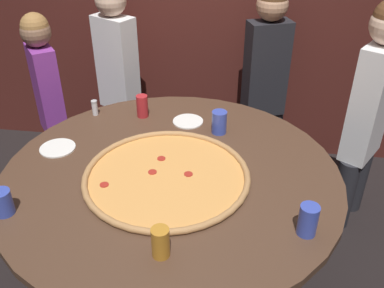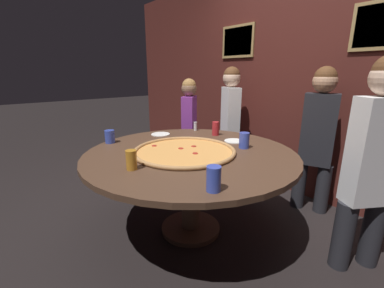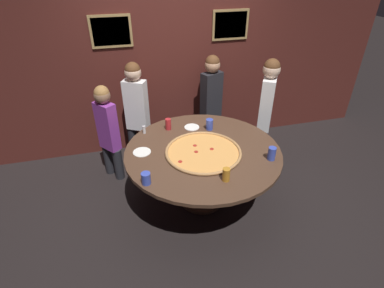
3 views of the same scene
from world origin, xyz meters
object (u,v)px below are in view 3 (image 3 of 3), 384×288
object	(u,v)px
dining_table	(203,158)
giant_pizza	(203,152)
white_plate_far_back	(142,152)
drink_cup_far_left	(168,124)
drink_cup_by_shaker	(226,175)
white_plate_left_side	(192,127)
drink_cup_near_left	(272,154)
diner_side_left	(137,107)
condiment_shaker	(144,130)
diner_side_right	(266,106)
diner_far_right	(108,128)
drink_cup_far_right	(209,124)
diner_centre_back	(211,98)
drink_cup_centre_back	(146,178)

from	to	relation	value
dining_table	giant_pizza	distance (m)	0.14
white_plate_far_back	drink_cup_far_left	bearing A→B (deg)	48.61
dining_table	drink_cup_by_shaker	distance (m)	0.59
giant_pizza	white_plate_left_side	size ratio (longest dim) A/B	4.52
drink_cup_near_left	white_plate_far_back	xyz separation A→B (m)	(-1.30, 0.48, -0.07)
white_plate_left_side	diner_side_left	xyz separation A→B (m)	(-0.62, 0.60, 0.07)
drink_cup_by_shaker	condiment_shaker	bearing A→B (deg)	120.44
white_plate_left_side	diner_side_right	distance (m)	1.09
diner_far_right	drink_cup_far_right	bearing A→B (deg)	-144.42
diner_side_right	drink_cup_far_left	bearing A→B (deg)	-54.09
condiment_shaker	drink_cup_far_right	bearing A→B (deg)	-7.95
diner_side_right	diner_centre_back	size ratio (longest dim) A/B	1.04
diner_side_left	giant_pizza	bearing A→B (deg)	144.98
drink_cup_far_left	diner_side_left	size ratio (longest dim) A/B	0.10
dining_table	drink_cup_far_right	size ratio (longest dim) A/B	12.75
drink_cup_centre_back	white_plate_far_back	world-z (taller)	drink_cup_centre_back
diner_far_right	diner_centre_back	bearing A→B (deg)	-112.86
drink_cup_far_left	drink_cup_centre_back	distance (m)	1.05
drink_cup_centre_back	drink_cup_by_shaker	world-z (taller)	drink_cup_by_shaker
white_plate_far_back	white_plate_left_side	world-z (taller)	same
drink_cup_near_left	diner_far_right	size ratio (longest dim) A/B	0.11
white_plate_far_back	diner_side_right	world-z (taller)	diner_side_right
diner_far_right	giant_pizza	bearing A→B (deg)	-167.99
drink_cup_by_shaker	diner_far_right	size ratio (longest dim) A/B	0.10
drink_cup_far_right	diner_side_right	xyz separation A→B (m)	(0.88, 0.24, 0.03)
white_plate_far_back	drink_cup_far_right	bearing A→B (deg)	19.02
drink_cup_far_left	dining_table	bearing A→B (deg)	-63.30
drink_cup_near_left	condiment_shaker	world-z (taller)	drink_cup_near_left
white_plate_left_side	diner_side_left	bearing A→B (deg)	135.56
dining_table	diner_far_right	distance (m)	1.28
giant_pizza	diner_side_right	distance (m)	1.32
white_plate_far_back	condiment_shaker	bearing A→B (deg)	79.04
drink_cup_far_right	diner_side_right	size ratio (longest dim) A/B	0.09
drink_cup_near_left	drink_cup_far_left	bearing A→B (deg)	135.46
drink_cup_centre_back	white_plate_left_side	distance (m)	1.16
white_plate_far_back	diner_centre_back	xyz separation A→B (m)	(1.14, 1.06, 0.07)
drink_cup_far_right	drink_cup_centre_back	xyz separation A→B (m)	(-0.89, -0.83, -0.01)
drink_cup_far_right	giant_pizza	bearing A→B (deg)	-114.79
dining_table	diner_side_left	xyz separation A→B (m)	(-0.60, 1.12, 0.19)
drink_cup_by_shaker	white_plate_far_back	xyz separation A→B (m)	(-0.72, 0.68, -0.06)
drink_cup_far_right	drink_cup_by_shaker	xyz separation A→B (m)	(-0.15, -0.98, -0.00)
condiment_shaker	giant_pizza	bearing A→B (deg)	-46.00
drink_cup_centre_back	diner_side_left	size ratio (longest dim) A/B	0.08
drink_cup_centre_back	drink_cup_by_shaker	bearing A→B (deg)	-11.26
diner_side_right	drink_cup_by_shaker	bearing A→B (deg)	-8.71
drink_cup_near_left	drink_cup_far_right	bearing A→B (deg)	119.26
diner_side_left	drink_cup_centre_back	bearing A→B (deg)	115.51
drink_cup_far_right	white_plate_far_back	bearing A→B (deg)	-160.98
white_plate_far_back	drink_cup_centre_back	bearing A→B (deg)	-92.20
giant_pizza	diner_centre_back	bearing A→B (deg)	68.39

